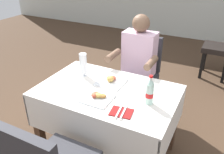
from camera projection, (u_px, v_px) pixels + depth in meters
The scene contains 8 objects.
main_dining_table at pixel (107, 105), 2.17m from camera, with size 1.23×0.80×0.74m.
chair_far_diner_seat at pixel (138, 73), 2.80m from camera, with size 0.44×0.50×0.97m.
seated_diner_far at pixel (137, 64), 2.64m from camera, with size 0.50×0.46×1.26m.
plate_near_camera at pixel (97, 97), 1.96m from camera, with size 0.24×0.24×0.05m.
plate_far_diner at pixel (111, 80), 2.20m from camera, with size 0.25×0.25×0.07m.
beer_glass_left at pixel (83, 64), 2.27m from camera, with size 0.07×0.07×0.23m.
cola_bottle_primary at pixel (150, 92), 1.85m from camera, with size 0.07×0.07×0.25m.
napkin_cutlery_set at pixel (121, 112), 1.79m from camera, with size 0.19×0.20×0.01m.
Camera 1 is at (0.86, -1.40, 1.81)m, focal length 37.63 mm.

